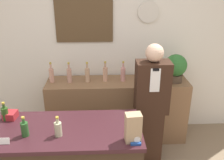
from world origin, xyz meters
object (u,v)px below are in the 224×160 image
potted_plant (176,67)px  tape_dispenser (136,141)px  shopkeeper (151,107)px  paper_bag (133,128)px

potted_plant → tape_dispenser: potted_plant is taller
shopkeeper → tape_dispenser: shopkeeper is taller
shopkeeper → potted_plant: bearing=50.2°
shopkeeper → potted_plant: 0.72m
tape_dispenser → paper_bag: bearing=118.8°
shopkeeper → tape_dispenser: (-0.30, -0.88, 0.16)m
potted_plant → tape_dispenser: size_ratio=4.25×
paper_bag → tape_dispenser: (0.02, -0.04, -0.11)m
potted_plant → tape_dispenser: (-0.71, -1.37, -0.17)m
tape_dispenser → potted_plant: bearing=62.5°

